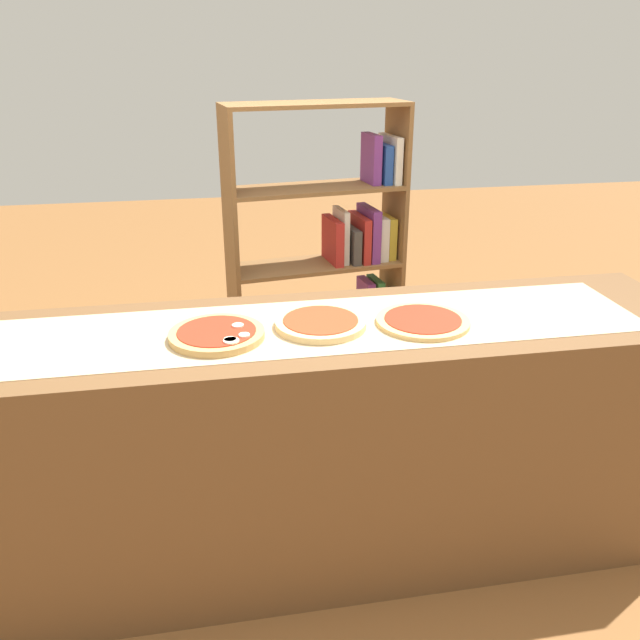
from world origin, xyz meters
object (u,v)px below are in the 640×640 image
object	(u,v)px
pizza_plain_2	(423,321)
pizza_plain_1	(321,323)
bookshelf	(337,263)
pizza_mozzarella_0	(217,334)

from	to	relation	value
pizza_plain_2	pizza_plain_1	bearing A→B (deg)	174.14
pizza_plain_1	bookshelf	xyz separation A→B (m)	(0.28, 1.07, -0.16)
pizza_mozzarella_0	pizza_plain_2	size ratio (longest dim) A/B	0.97
pizza_mozzarella_0	bookshelf	world-z (taller)	bookshelf
pizza_mozzarella_0	pizza_plain_2	distance (m)	0.65
bookshelf	pizza_plain_2	bearing A→B (deg)	-87.34
bookshelf	pizza_plain_1	bearing A→B (deg)	-104.45
pizza_plain_1	bookshelf	distance (m)	1.11
pizza_plain_2	pizza_mozzarella_0	bearing A→B (deg)	179.74
pizza_mozzarella_0	pizza_plain_1	distance (m)	0.33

